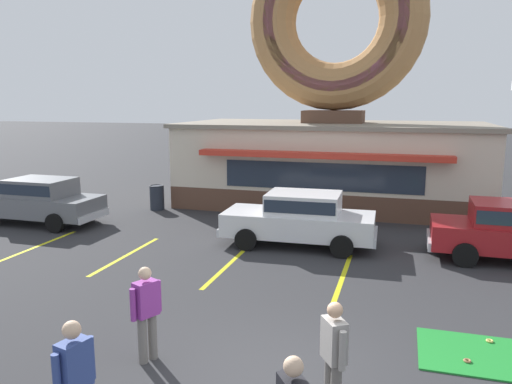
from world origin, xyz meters
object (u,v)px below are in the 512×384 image
at_px(car_grey, 39,199).
at_px(pedestrian_clipboard_woman, 334,353).
at_px(pedestrian_blue_sweater_man, 146,310).
at_px(car_white, 300,217).
at_px(pedestrian_leather_jacket_man, 75,379).
at_px(trash_bin, 157,197).

height_order(car_grey, pedestrian_clipboard_woman, pedestrian_clipboard_woman).
xyz_separation_m(car_grey, pedestrian_blue_sweater_man, (8.21, -7.37, 0.02)).
bearing_deg(car_grey, car_white, -0.45).
xyz_separation_m(car_grey, pedestrian_leather_jacket_man, (8.44, -9.54, 0.07)).
relative_size(pedestrian_blue_sweater_man, pedestrian_clipboard_woman, 1.00).
distance_m(car_white, car_grey, 9.28).
height_order(car_white, pedestrian_blue_sweater_man, pedestrian_blue_sweater_man).
relative_size(car_white, pedestrian_leather_jacket_man, 2.72).
bearing_deg(pedestrian_clipboard_woman, pedestrian_blue_sweater_man, 169.70).
bearing_deg(pedestrian_clipboard_woman, trash_bin, 127.23).
height_order(pedestrian_blue_sweater_man, pedestrian_leather_jacket_man, pedestrian_leather_jacket_man).
relative_size(pedestrian_blue_sweater_man, trash_bin, 1.66).
distance_m(car_white, pedestrian_leather_jacket_man, 9.51).
bearing_deg(car_white, pedestrian_clipboard_woman, -75.34).
height_order(car_grey, pedestrian_blue_sweater_man, pedestrian_blue_sweater_man).
xyz_separation_m(car_white, car_grey, (-9.28, 0.07, 0.00)).
bearing_deg(pedestrian_leather_jacket_man, trash_bin, 113.62).
xyz_separation_m(car_white, pedestrian_clipboard_woman, (2.06, -7.87, 0.03)).
bearing_deg(car_white, trash_bin, 152.87).
bearing_deg(car_grey, trash_bin, 48.34).
relative_size(car_grey, pedestrian_clipboard_woman, 2.81).
height_order(pedestrian_clipboard_woman, trash_bin, pedestrian_clipboard_woman).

